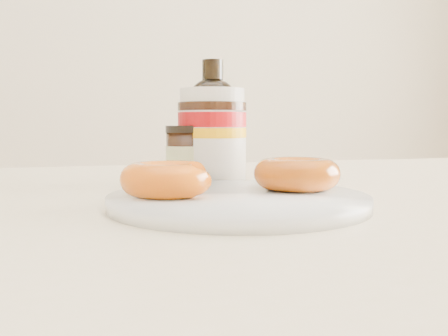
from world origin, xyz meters
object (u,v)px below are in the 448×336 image
object	(u,v)px
plate	(238,200)
donut_bitten	(168,179)
dark_jar	(185,157)
dining_table	(229,260)
donut_whole	(297,174)
syrup_bottle	(213,121)
nutella_jar	(212,134)

from	to	relation	value
plate	donut_bitten	distance (m)	0.07
dark_jar	plate	bearing A→B (deg)	-84.19
dining_table	dark_jar	bearing A→B (deg)	119.66
dining_table	donut_whole	bearing A→B (deg)	-57.44
syrup_bottle	dark_jar	xyz separation A→B (m)	(-0.05, -0.05, -0.05)
nutella_jar	syrup_bottle	xyz separation A→B (m)	(0.01, 0.05, 0.02)
dining_table	syrup_bottle	size ratio (longest dim) A/B	8.06
plate	dark_jar	size ratio (longest dim) A/B	3.21
nutella_jar	dark_jar	size ratio (longest dim) A/B	1.61
dining_table	nutella_jar	distance (m)	0.17
plate	dark_jar	bearing A→B (deg)	95.81
dining_table	plate	size ratio (longest dim) A/B	5.40
syrup_bottle	nutella_jar	bearing A→B (deg)	-105.91
donut_bitten	dark_jar	xyz separation A→B (m)	(0.05, 0.16, 0.01)
plate	donut_whole	world-z (taller)	donut_whole
donut_bitten	dining_table	bearing A→B (deg)	21.86
donut_whole	dark_jar	world-z (taller)	dark_jar
nutella_jar	donut_bitten	bearing A→B (deg)	-118.44
donut_whole	syrup_bottle	distance (m)	0.21
donut_bitten	donut_whole	xyz separation A→B (m)	(0.14, 0.01, 0.00)
donut_bitten	syrup_bottle	world-z (taller)	syrup_bottle
donut_bitten	dark_jar	world-z (taller)	dark_jar
plate	nutella_jar	distance (m)	0.19
nutella_jar	dining_table	bearing A→B (deg)	-89.43
donut_whole	nutella_jar	size ratio (longest dim) A/B	0.72
dining_table	syrup_bottle	distance (m)	0.21
syrup_bottle	plate	bearing A→B (deg)	-98.72
nutella_jar	dark_jar	distance (m)	0.05
dining_table	plate	xyz separation A→B (m)	(-0.02, -0.10, 0.09)
dining_table	donut_bitten	bearing A→B (deg)	-135.48
donut_bitten	dark_jar	bearing A→B (deg)	49.51
nutella_jar	dark_jar	xyz separation A→B (m)	(-0.04, -0.01, -0.03)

